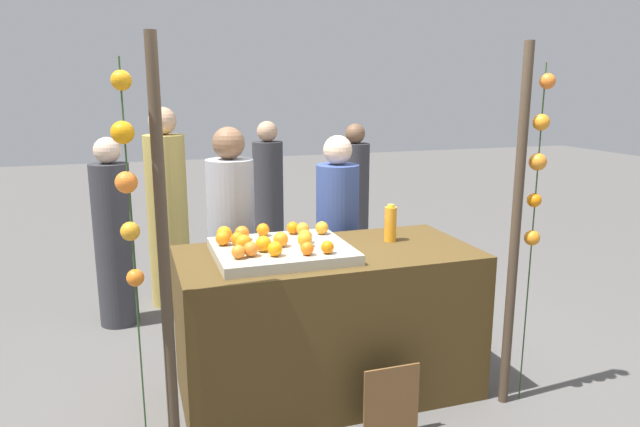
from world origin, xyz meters
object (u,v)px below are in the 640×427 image
Objects in this scene: orange_0 at (263,230)px; vendor_left at (232,252)px; vendor_right at (337,248)px; orange_1 at (238,252)px; stall_counter at (328,322)px; chalkboard_sign at (391,403)px; juice_bottle at (390,224)px.

orange_0 is 0.05× the size of vendor_left.
vendor_right reaches higher than orange_0.
vendor_left is at bearing 82.83° from orange_1.
stall_counter is 4.17× the size of chalkboard_sign.
vendor_right is at bearing 83.43° from chalkboard_sign.
orange_0 is at bearing 169.17° from juice_bottle.
stall_counter is at bearing -36.18° from orange_0.
juice_bottle is at bearing 15.07° from orange_1.
vendor_left reaches higher than vendor_right.
juice_bottle reaches higher than orange_1.
orange_0 is 1.06× the size of orange_1.
vendor_left reaches higher than orange_0.
orange_0 is at bearing -146.18° from vendor_right.
orange_0 is 0.53m from vendor_left.
stall_counter is 1.16× the size of vendor_right.
orange_1 is 1.16m from chalkboard_sign.
orange_1 is at bearing -162.52° from stall_counter.
vendor_left is 1.05× the size of vendor_right.
orange_1 is 0.32× the size of juice_bottle.
orange_0 is 0.83m from vendor_right.
vendor_right is (-0.15, 0.58, -0.31)m from juice_bottle.
vendor_left is at bearing 178.88° from vendor_right.
juice_bottle is at bearing 11.97° from stall_counter.
orange_0 is at bearing -74.75° from vendor_left.
vendor_right is at bearing 33.82° from orange_0.
stall_counter is 0.81m from orange_1.
stall_counter is 7.48× the size of juice_bottle.
orange_1 is 0.05× the size of vendor_left.
vendor_right reaches higher than stall_counter.
juice_bottle is (0.79, -0.15, 0.01)m from orange_0.
orange_0 reaches higher than orange_1.
orange_0 is at bearing 61.52° from orange_1.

